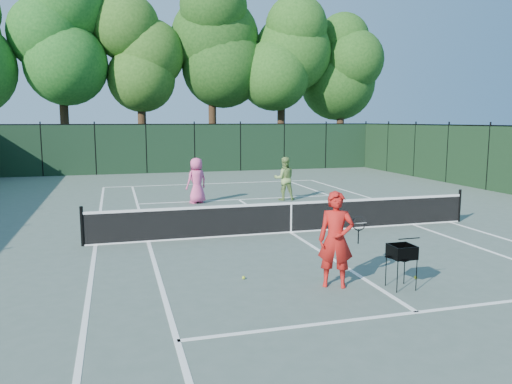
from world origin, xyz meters
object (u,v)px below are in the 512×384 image
object	(u,v)px
player_green	(284,179)
loose_ball_near_cart	(416,277)
ball_hopper	(402,252)
loose_ball_midcourt	(244,278)
player_pink	(197,181)
coach	(336,239)

from	to	relation	value
player_green	loose_ball_near_cart	xyz separation A→B (m)	(-0.76, -10.58, -0.86)
ball_hopper	loose_ball_midcourt	distance (m)	3.23
loose_ball_near_cart	loose_ball_midcourt	distance (m)	3.59
player_green	player_pink	bearing A→B (deg)	4.86
coach	player_pink	world-z (taller)	coach
ball_hopper	loose_ball_midcourt	world-z (taller)	ball_hopper
player_green	loose_ball_near_cart	bearing A→B (deg)	93.95
loose_ball_midcourt	ball_hopper	bearing A→B (deg)	-26.13
coach	ball_hopper	world-z (taller)	coach
ball_hopper	loose_ball_midcourt	size ratio (longest dim) A/B	12.88
player_pink	player_green	xyz separation A→B (m)	(3.61, -0.20, -0.01)
loose_ball_near_cart	loose_ball_midcourt	world-z (taller)	same
ball_hopper	loose_ball_near_cart	distance (m)	1.03
player_green	coach	bearing A→B (deg)	84.34
coach	loose_ball_midcourt	size ratio (longest dim) A/B	28.09
coach	player_pink	distance (m)	10.79
loose_ball_midcourt	coach	bearing A→B (deg)	-29.33
coach	loose_ball_near_cart	world-z (taller)	coach
player_green	ball_hopper	size ratio (longest dim) A/B	2.04
ball_hopper	loose_ball_near_cart	bearing A→B (deg)	12.38
coach	player_green	bearing A→B (deg)	100.85
player_pink	player_green	size ratio (longest dim) A/B	1.01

